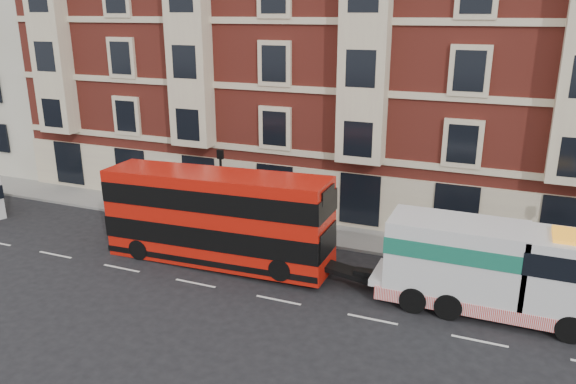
{
  "coord_description": "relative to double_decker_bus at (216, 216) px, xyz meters",
  "views": [
    {
      "loc": [
        8.29,
        -19.11,
        11.49
      ],
      "look_at": [
        -1.21,
        4.0,
        3.4
      ],
      "focal_mm": 35.0,
      "sensor_mm": 36.0,
      "label": 1
    }
  ],
  "objects": [
    {
      "name": "pedestrian",
      "position": [
        -5.32,
        4.72,
        -1.34
      ],
      "size": [
        0.75,
        0.64,
        1.73
      ],
      "primitive_type": "imported",
      "rotation": [
        0.0,
        0.0,
        -0.44
      ],
      "color": "#191C32",
      "rests_on": "sidewalk"
    },
    {
      "name": "victorian_terrace",
      "position": [
        4.63,
        12.69,
        7.71
      ],
      "size": [
        45.0,
        12.0,
        20.4
      ],
      "color": "maroon",
      "rests_on": "ground"
    },
    {
      "name": "sidewalk",
      "position": [
        4.13,
        5.19,
        -2.28
      ],
      "size": [
        90.0,
        3.0,
        0.15
      ],
      "primitive_type": "cube",
      "color": "slate",
      "rests_on": "ground"
    },
    {
      "name": "double_decker_bus",
      "position": [
        0.0,
        0.0,
        0.0
      ],
      "size": [
        10.97,
        2.52,
        4.44
      ],
      "color": "red",
      "rests_on": "ground"
    },
    {
      "name": "ground",
      "position": [
        4.13,
        -2.31,
        -2.35
      ],
      "size": [
        120.0,
        120.0,
        0.0
      ],
      "primitive_type": "plane",
      "color": "black",
      "rests_on": "ground"
    },
    {
      "name": "tow_truck",
      "position": [
        12.06,
        0.0,
        -0.41
      ],
      "size": [
        8.78,
        2.6,
        3.66
      ],
      "color": "silver",
      "rests_on": "ground"
    },
    {
      "name": "lamp_post_west",
      "position": [
        -1.87,
        3.89,
        0.32
      ],
      "size": [
        0.35,
        0.15,
        4.35
      ],
      "color": "black",
      "rests_on": "sidewalk"
    }
  ]
}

